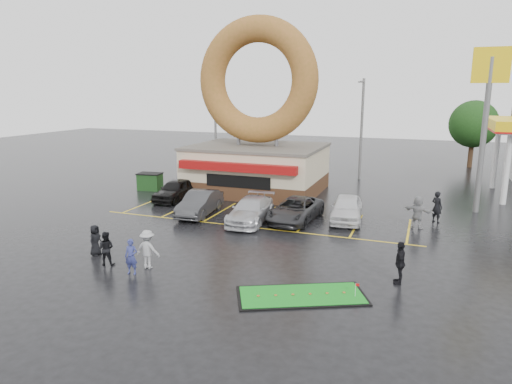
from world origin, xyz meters
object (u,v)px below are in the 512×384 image
(car_white, at_px, (347,208))
(dumpster, at_px, (150,182))
(car_black, at_px, (176,190))
(putting_green, at_px, (301,295))
(car_grey, at_px, (295,210))
(car_dgrey, at_px, (200,203))
(shell_sign, at_px, (488,100))
(person_blue, at_px, (131,257))
(streetlight_left, at_px, (215,124))
(streetlight_mid, at_px, (361,127))
(person_cameraman, at_px, (400,263))
(streetlight_right, at_px, (511,130))
(car_silver, at_px, (251,210))
(donut_shop, at_px, (257,136))

(car_white, bearing_deg, dumpster, 162.18)
(car_black, height_order, putting_green, car_black)
(car_grey, distance_m, car_white, 3.19)
(car_black, relative_size, car_grey, 0.88)
(car_dgrey, relative_size, car_white, 1.02)
(putting_green, bearing_deg, shell_sign, 65.51)
(shell_sign, bearing_deg, dumpster, -176.02)
(car_dgrey, height_order, person_blue, person_blue)
(streetlight_left, distance_m, putting_green, 29.36)
(car_white, bearing_deg, car_grey, -164.15)
(putting_green, bearing_deg, dumpster, 138.39)
(car_white, bearing_deg, streetlight_mid, 89.04)
(car_grey, bearing_deg, person_blue, -108.11)
(streetlight_left, xyz_separation_m, dumpster, (-1.35, -9.61, -4.13))
(shell_sign, relative_size, putting_green, 1.94)
(streetlight_mid, bearing_deg, shell_sign, -44.73)
(person_cameraman, xyz_separation_m, dumpster, (-20.29, 12.23, -0.27))
(streetlight_right, height_order, car_grey, streetlight_right)
(streetlight_right, height_order, car_silver, streetlight_right)
(donut_shop, height_order, streetlight_right, donut_shop)
(streetlight_left, bearing_deg, shell_sign, -18.99)
(donut_shop, bearing_deg, streetlight_right, 25.21)
(streetlight_right, distance_m, car_white, 18.95)
(donut_shop, xyz_separation_m, car_silver, (2.77, -8.52, -3.72))
(streetlight_right, bearing_deg, dumpster, -157.00)
(shell_sign, height_order, person_blue, shell_sign)
(streetlight_left, relative_size, putting_green, 1.65)
(donut_shop, height_order, person_blue, donut_shop)
(streetlight_left, bearing_deg, car_dgrey, -68.10)
(car_silver, bearing_deg, car_grey, 21.49)
(streetlight_mid, distance_m, putting_green, 26.00)
(car_dgrey, bearing_deg, shell_sign, 17.91)
(car_dgrey, bearing_deg, putting_green, -50.18)
(shell_sign, distance_m, streetlight_right, 10.68)
(streetlight_mid, xyz_separation_m, car_silver, (-4.23, -16.46, -4.04))
(streetlight_mid, bearing_deg, donut_shop, -131.38)
(streetlight_mid, bearing_deg, streetlight_right, 4.76)
(car_black, bearing_deg, person_blue, -68.20)
(streetlight_mid, distance_m, dumpster, 19.11)
(car_silver, bearing_deg, car_white, 19.54)
(car_grey, xyz_separation_m, person_cameraman, (6.66, -7.57, 0.20))
(dumpster, bearing_deg, car_grey, -26.13)
(car_black, height_order, person_blue, person_blue)
(person_blue, distance_m, putting_green, 7.68)
(person_blue, bearing_deg, streetlight_right, 45.84)
(car_black, distance_m, car_grey, 10.03)
(car_dgrey, bearing_deg, car_grey, 2.30)
(streetlight_mid, bearing_deg, car_silver, -104.40)
(streetlight_left, bearing_deg, car_black, -78.35)
(shell_sign, relative_size, car_silver, 2.08)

